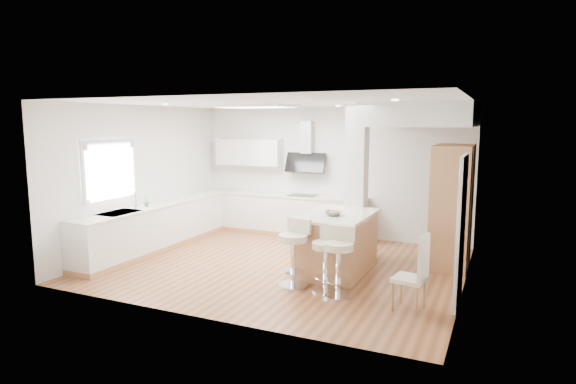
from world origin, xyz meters
The scene contains 18 objects.
ground centered at (0.00, 0.00, 0.00)m, with size 6.00×6.00×0.00m, color #985E38.
ceiling centered at (0.00, 0.00, 0.00)m, with size 6.00×5.00×0.02m, color white.
wall_back centered at (0.00, 2.50, 1.40)m, with size 6.00×0.04×2.80m, color silver.
wall_left centered at (-3.00, 0.00, 1.40)m, with size 0.04×5.00×2.80m, color silver.
wall_right centered at (3.00, 0.00, 1.40)m, with size 0.04×5.00×2.80m, color silver.
skylight centered at (-0.79, 0.60, 2.77)m, with size 4.10×2.10×0.06m.
window_left centered at (-2.96, -0.90, 1.69)m, with size 0.06×1.28×1.07m.
doorway_right centered at (2.97, -0.60, 1.00)m, with size 0.05×1.00×2.10m.
counter_left centered at (-2.70, 0.23, 0.46)m, with size 0.63×4.50×1.35m.
counter_back centered at (-0.91, 2.22, 0.70)m, with size 3.62×0.63×2.50m.
pillar centered at (1.05, 0.95, 1.40)m, with size 0.35×0.35×2.80m.
soffit centered at (2.10, 1.40, 2.60)m, with size 1.78×2.20×0.40m.
oven_column centered at (2.68, 1.23, 1.05)m, with size 0.63×1.21×2.10m.
peninsula centered at (0.99, 0.05, 0.50)m, with size 1.10×1.64×1.06m.
bar_stool_a centered at (0.63, -0.91, 0.58)m, with size 0.53×0.53×1.03m.
bar_stool_b centered at (1.15, -0.90, 0.53)m, with size 0.49×0.49×0.94m.
bar_stool_c centered at (1.38, -1.02, 0.56)m, with size 0.47×0.47×1.00m.
dining_chair centered at (2.49, -1.16, 0.55)m, with size 0.46×0.46×1.04m.
Camera 1 is at (3.44, -7.39, 2.47)m, focal length 30.00 mm.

